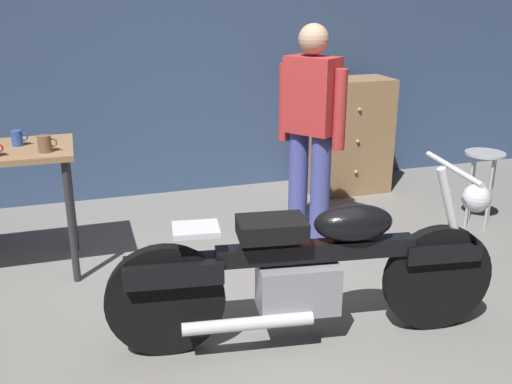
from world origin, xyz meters
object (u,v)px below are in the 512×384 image
Objects in this scene: shop_stool at (483,169)px; wooden_dresser at (347,136)px; motorcycle at (310,268)px; mug_blue_enamel at (17,138)px; person_standing at (311,127)px; mug_brown_stoneware at (45,144)px.

shop_stool is 1.36m from wooden_dresser.
mug_blue_enamel is at bearing 144.52° from motorcycle.
shop_stool is at bearing -130.07° from person_standing.
mug_brown_stoneware is at bearing 57.08° from person_standing.
mug_blue_enamel is at bearing -162.47° from wooden_dresser.
person_standing is 1.87m from mug_brown_stoneware.
wooden_dresser reaches higher than mug_brown_stoneware.
person_standing reaches higher than wooden_dresser.
motorcycle is 1.31× the size of person_standing.
person_standing reaches higher than mug_brown_stoneware.
motorcycle is 1.47m from person_standing.
person_standing is 2.61× the size of shop_stool.
shop_stool is 0.58× the size of wooden_dresser.
mug_brown_stoneware is at bearing -157.20° from wooden_dresser.
person_standing is (0.52, 1.29, 0.48)m from motorcycle.
shop_stool is at bearing -4.48° from mug_blue_enamel.
person_standing is 15.65× the size of mug_blue_enamel.
motorcycle is at bearing -41.89° from mug_brown_stoneware.
mug_blue_enamel is 0.88× the size of mug_brown_stoneware.
person_standing is 13.81× the size of mug_brown_stoneware.
shop_stool is 3.58m from mug_blue_enamel.
motorcycle is at bearing -149.91° from shop_stool.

